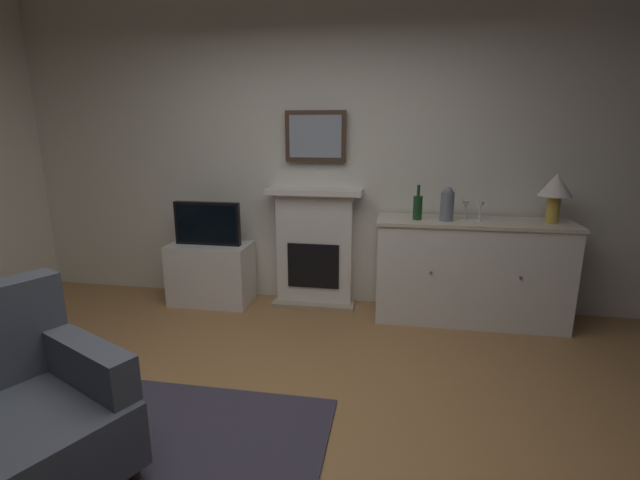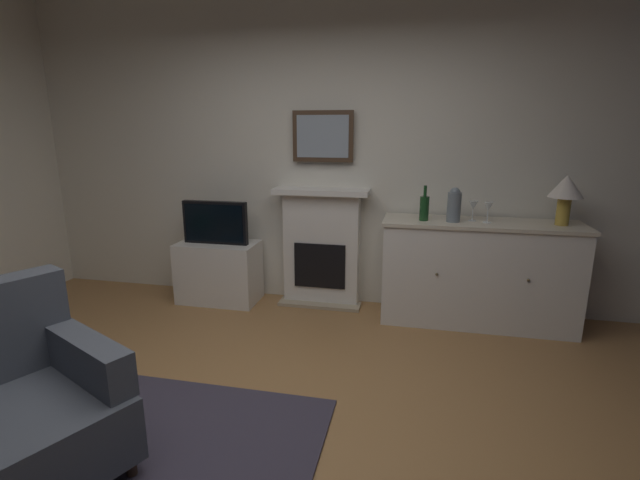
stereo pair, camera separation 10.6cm
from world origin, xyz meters
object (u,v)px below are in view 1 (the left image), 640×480
at_px(table_lamp, 556,188).
at_px(wine_glass_left, 466,205).
at_px(sideboard_cabinet, 470,271).
at_px(vase_decorative, 447,204).
at_px(tv_set, 207,224).
at_px(wine_bottle, 418,207).
at_px(fireplace_unit, 315,247).
at_px(wine_glass_center, 480,207).
at_px(tv_cabinet, 211,273).
at_px(armchair, 10,416).
at_px(framed_picture, 315,136).

bearing_deg(table_lamp, wine_glass_left, 178.04).
bearing_deg(sideboard_cabinet, vase_decorative, -167.99).
relative_size(table_lamp, tv_set, 0.65).
bearing_deg(wine_bottle, tv_set, 178.92).
distance_m(fireplace_unit, tv_set, 1.02).
relative_size(wine_glass_left, tv_set, 0.27).
relative_size(fireplace_unit, wine_glass_center, 6.67).
relative_size(fireplace_unit, tv_cabinet, 1.47).
bearing_deg(tv_set, wine_glass_left, 0.79).
bearing_deg(wine_bottle, sideboard_cabinet, 5.33).
bearing_deg(fireplace_unit, sideboard_cabinet, -7.30).
bearing_deg(wine_glass_left, wine_glass_center, -24.63).
height_order(table_lamp, wine_bottle, table_lamp).
bearing_deg(sideboard_cabinet, tv_cabinet, 179.64).
xyz_separation_m(wine_bottle, vase_decorative, (0.23, -0.01, 0.03)).
relative_size(sideboard_cabinet, armchair, 1.51).
xyz_separation_m(table_lamp, wine_glass_left, (-0.67, 0.02, -0.16)).
xyz_separation_m(fireplace_unit, tv_cabinet, (-0.98, -0.16, -0.26)).
bearing_deg(vase_decorative, wine_glass_center, 4.86).
xyz_separation_m(table_lamp, armchair, (-2.91, -2.33, -0.79)).
relative_size(wine_glass_left, armchair, 0.16).
xyz_separation_m(vase_decorative, tv_set, (-2.12, 0.04, -0.25)).
height_order(framed_picture, wine_glass_left, framed_picture).
xyz_separation_m(fireplace_unit, tv_set, (-0.98, -0.19, 0.23)).
distance_m(wine_bottle, tv_set, 1.90).
bearing_deg(framed_picture, wine_glass_center, -10.01).
bearing_deg(table_lamp, fireplace_unit, 174.88).
distance_m(wine_glass_center, tv_cabinet, 2.50).
bearing_deg(table_lamp, tv_set, -179.84).
xyz_separation_m(vase_decorative, tv_cabinet, (-2.12, 0.07, -0.74)).
distance_m(framed_picture, wine_bottle, 1.11).
bearing_deg(tv_cabinet, fireplace_unit, 9.45).
bearing_deg(table_lamp, wine_glass_center, -177.22).
distance_m(framed_picture, table_lamp, 2.03).
bearing_deg(tv_set, vase_decorative, -1.13).
distance_m(fireplace_unit, tv_cabinet, 1.02).
bearing_deg(vase_decorative, wine_glass_left, 25.02).
distance_m(vase_decorative, armchair, 3.15).
distance_m(framed_picture, tv_cabinet, 1.62).
relative_size(sideboard_cabinet, tv_set, 2.57).
bearing_deg(armchair, fireplace_unit, 69.66).
distance_m(vase_decorative, tv_cabinet, 2.25).
distance_m(sideboard_cabinet, table_lamp, 0.94).
height_order(table_lamp, wine_glass_left, table_lamp).
bearing_deg(table_lamp, vase_decorative, -176.55).
relative_size(fireplace_unit, tv_set, 1.77).
xyz_separation_m(wine_glass_center, tv_set, (-2.39, 0.02, -0.23)).
relative_size(sideboard_cabinet, wine_glass_center, 9.68).
xyz_separation_m(tv_cabinet, tv_set, (-0.00, -0.02, 0.49)).
bearing_deg(fireplace_unit, framed_picture, 90.00).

